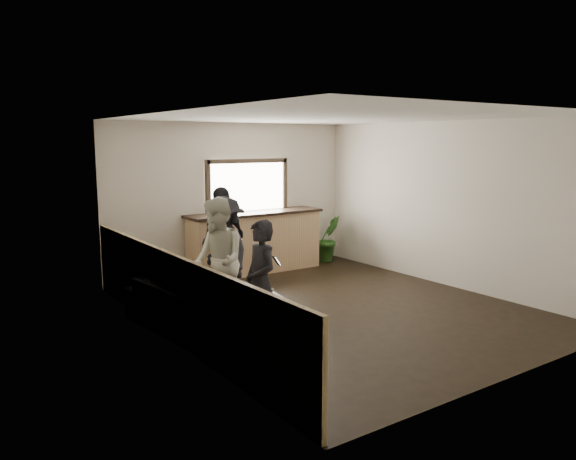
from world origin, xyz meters
TOP-DOWN VIEW (x-y plane):
  - ground at (0.00, 0.00)m, footprint 5.00×6.00m
  - room_shell at (-0.74, 0.00)m, footprint 5.01×6.01m
  - bar_counter at (0.30, 2.70)m, footprint 2.70×0.68m
  - sofa at (-2.15, 0.23)m, footprint 1.10×2.28m
  - coffee_table at (-1.19, 0.13)m, footprint 0.59×0.90m
  - cup_a at (-1.26, 0.30)m, footprint 0.18×0.18m
  - cup_b at (-1.10, -0.01)m, footprint 0.12×0.12m
  - potted_plant at (2.04, 2.65)m, footprint 0.57×0.48m
  - person_a at (-1.63, -0.62)m, footprint 0.47×0.58m
  - person_b at (-1.70, 0.36)m, footprint 0.80×0.95m
  - person_c at (-1.20, 1.08)m, footprint 0.65×1.09m
  - person_d at (-0.85, 1.78)m, footprint 1.10×0.80m

SIDE VIEW (x-z plane):
  - ground at x=0.00m, z-range -0.01..0.01m
  - coffee_table at x=-1.19m, z-range 0.00..0.38m
  - sofa at x=-2.15m, z-range 0.00..0.64m
  - cup_b at x=-1.10m, z-range 0.38..0.47m
  - cup_a at x=-1.26m, z-range 0.38..0.48m
  - potted_plant at x=2.04m, z-range 0.00..0.96m
  - bar_counter at x=0.30m, z-range -0.42..1.71m
  - person_a at x=-1.63m, z-range 0.00..1.53m
  - person_c at x=-1.20m, z-range 0.00..1.65m
  - person_b at x=-1.70m, z-range 0.00..1.72m
  - person_d at x=-0.85m, z-range 0.00..1.73m
  - room_shell at x=-0.74m, z-range 0.07..2.87m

